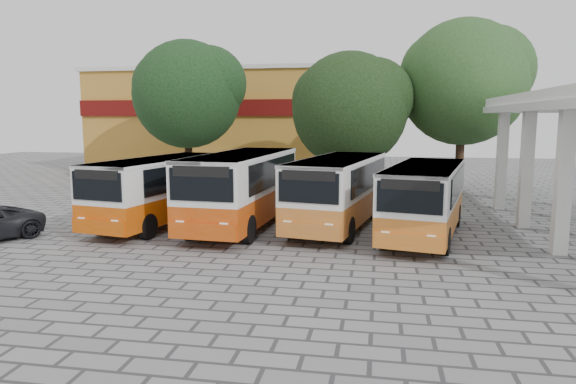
% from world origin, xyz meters
% --- Properties ---
extents(ground, '(90.00, 90.00, 0.00)m').
position_xyz_m(ground, '(0.00, 0.00, 0.00)').
color(ground, slate).
rests_on(ground, ground).
extents(shophouse_block, '(20.40, 10.40, 8.30)m').
position_xyz_m(shophouse_block, '(-11.00, 25.99, 4.16)').
color(shophouse_block, '#B37B28').
rests_on(shophouse_block, ground).
extents(bus_far_left, '(3.67, 8.07, 2.79)m').
position_xyz_m(bus_far_left, '(-7.01, 4.04, 1.62)').
color(bus_far_left, '#C14704').
rests_on(bus_far_left, ground).
extents(bus_centre_left, '(3.07, 8.53, 3.03)m').
position_xyz_m(bus_centre_left, '(-3.53, 4.16, 1.75)').
color(bus_centre_left, '#BB3E08').
rests_on(bus_centre_left, ground).
extents(bus_centre_right, '(3.77, 8.24, 2.85)m').
position_xyz_m(bus_centre_right, '(0.35, 4.71, 1.65)').
color(bus_centre_right, '#BC6824').
rests_on(bus_centre_right, ground).
extents(bus_far_right, '(3.79, 7.88, 2.71)m').
position_xyz_m(bus_far_right, '(3.67, 3.60, 1.57)').
color(bus_far_right, '#C7681D').
rests_on(bus_far_right, ground).
extents(tree_left, '(7.01, 6.68, 9.24)m').
position_xyz_m(tree_left, '(-9.85, 14.89, 6.12)').
color(tree_left, black).
rests_on(tree_left, ground).
extents(tree_middle, '(6.92, 6.59, 8.22)m').
position_xyz_m(tree_middle, '(0.28, 13.96, 5.14)').
color(tree_middle, '#473019').
rests_on(tree_middle, ground).
extents(tree_right, '(7.69, 7.33, 10.17)m').
position_xyz_m(tree_right, '(6.76, 15.96, 6.75)').
color(tree_right, '#402A1B').
rests_on(tree_right, ground).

